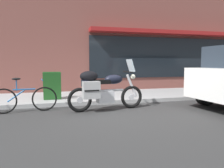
{
  "coord_description": "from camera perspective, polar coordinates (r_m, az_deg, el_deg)",
  "views": [
    {
      "loc": [
        -1.66,
        -5.2,
        1.29
      ],
      "look_at": [
        -0.13,
        0.69,
        0.7
      ],
      "focal_mm": 34.46,
      "sensor_mm": 36.0,
      "label": 1
    }
  ],
  "objects": [
    {
      "name": "ground_plane",
      "position": [
        5.61,
        3.05,
        -7.77
      ],
      "size": [
        80.0,
        80.0,
        0.0
      ],
      "primitive_type": "plane",
      "color": "#2F2F2F"
    },
    {
      "name": "parked_bicycle",
      "position": [
        6.1,
        -22.25,
        -3.62
      ],
      "size": [
        1.65,
        0.48,
        0.92
      ],
      "color": "black",
      "rests_on": "ground_plane"
    },
    {
      "name": "touring_motorcycle",
      "position": [
        5.81,
        -2.49,
        -1.22
      ],
      "size": [
        2.15,
        0.79,
        1.4
      ],
      "color": "black",
      "rests_on": "ground_plane"
    },
    {
      "name": "sandwich_board_sign",
      "position": [
        7.14,
        -15.57,
        -0.47
      ],
      "size": [
        0.55,
        0.41,
        0.89
      ],
      "color": "#1E511E",
      "rests_on": "sidewalk_curb"
    }
  ]
}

